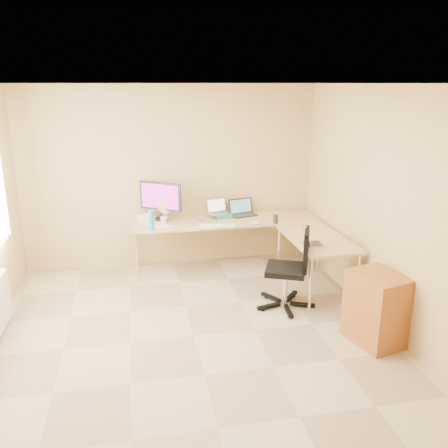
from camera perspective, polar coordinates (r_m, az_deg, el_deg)
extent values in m
plane|color=tan|center=(5.20, -3.68, -13.37)|extent=(4.50, 4.50, 0.00)
plane|color=white|center=(4.50, -4.32, 16.61)|extent=(4.50, 4.50, 0.00)
plane|color=tan|center=(6.87, -6.41, 5.65)|extent=(4.50, 0.00, 4.50)
plane|color=tan|center=(2.63, 2.52, -13.00)|extent=(4.50, 0.00, 4.50)
plane|color=tan|center=(5.36, 18.89, 1.71)|extent=(0.00, 4.50, 4.50)
cube|color=tan|center=(6.83, 0.22, -2.44)|extent=(2.65, 0.70, 0.73)
cube|color=tan|center=(6.20, 10.99, -4.80)|extent=(0.70, 1.30, 0.73)
cube|color=#252424|center=(6.72, -7.67, 2.79)|extent=(0.65, 0.52, 0.55)
cube|color=#216462|center=(6.89, -0.35, 1.16)|extent=(0.28, 0.36, 0.05)
cube|color=#B9B9B9|center=(6.82, -0.62, 2.12)|extent=(0.38, 0.33, 0.20)
cube|color=black|center=(6.92, 2.35, 2.01)|extent=(0.44, 0.37, 0.24)
cube|color=white|center=(6.40, -0.88, -0.23)|extent=(0.49, 0.21, 0.02)
ellipsoid|color=white|center=(6.51, 3.69, 0.11)|extent=(0.12, 0.09, 0.04)
imported|color=silver|center=(6.58, -7.28, 0.47)|extent=(0.14, 0.14, 0.10)
cylinder|color=silver|center=(6.63, -2.69, 0.38)|extent=(0.11, 0.11, 0.03)
cylinder|color=#3490D9|center=(6.27, -8.77, 0.44)|extent=(0.09, 0.09, 0.28)
cube|color=#EEEACD|center=(6.49, -7.87, -0.20)|extent=(0.35, 0.39, 0.01)
cube|color=white|center=(6.74, -9.49, 0.69)|extent=(0.26, 0.21, 0.08)
cylinder|color=white|center=(6.76, -7.08, 1.87)|extent=(0.31, 0.31, 0.32)
cylinder|color=black|center=(6.58, 6.26, 0.60)|extent=(0.09, 0.09, 0.12)
cube|color=silver|center=(5.75, 10.85, -1.50)|extent=(0.34, 0.28, 0.21)
cube|color=black|center=(5.66, 7.48, -5.26)|extent=(0.78, 0.78, 0.99)
cube|color=brown|center=(5.18, 18.02, -9.84)|extent=(0.58, 0.66, 0.78)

